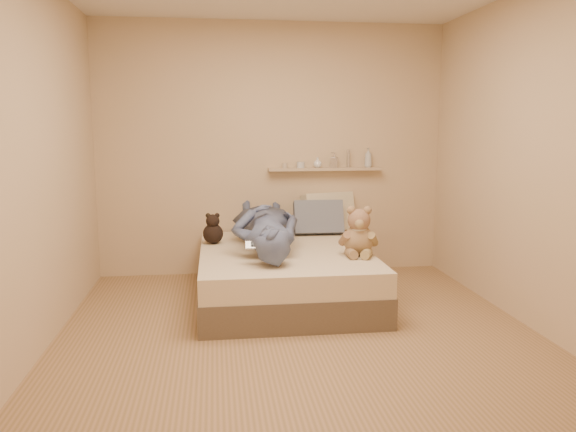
{
  "coord_description": "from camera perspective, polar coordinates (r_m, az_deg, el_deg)",
  "views": [
    {
      "loc": [
        -0.6,
        -3.95,
        1.54
      ],
      "look_at": [
        0.0,
        0.65,
        0.8
      ],
      "focal_mm": 35.0,
      "sensor_mm": 36.0,
      "label": 1
    }
  ],
  "objects": [
    {
      "name": "pillow_grey",
      "position": [
        5.74,
        3.1,
        -0.17
      ],
      "size": [
        0.51,
        0.27,
        0.37
      ],
      "primitive_type": "cube",
      "rotation": [
        -0.38,
        0.0,
        -0.03
      ],
      "color": "slate",
      "rests_on": "bed"
    },
    {
      "name": "wall_shelf",
      "position": [
        5.92,
        3.8,
        4.78
      ],
      "size": [
        1.2,
        0.12,
        0.03
      ],
      "primitive_type": "cube",
      "color": "tan",
      "rests_on": "wall_back"
    },
    {
      "name": "bed",
      "position": [
        5.09,
        -0.41,
        -5.92
      ],
      "size": [
        1.5,
        1.9,
        0.45
      ],
      "color": "brown",
      "rests_on": "floor"
    },
    {
      "name": "room",
      "position": [
        4.0,
        1.22,
        5.62
      ],
      "size": [
        3.8,
        3.8,
        3.8
      ],
      "color": "#9E7651",
      "rests_on": "ground"
    },
    {
      "name": "game_console",
      "position": [
        4.48,
        -3.2,
        -2.97
      ],
      "size": [
        0.18,
        0.08,
        0.06
      ],
      "color": "#B0B2B7",
      "rests_on": "bed"
    },
    {
      "name": "teddy_bear",
      "position": [
        4.81,
        7.19,
        -1.94
      ],
      "size": [
        0.35,
        0.35,
        0.43
      ],
      "color": "#9C7855",
      "rests_on": "bed"
    },
    {
      "name": "person",
      "position": [
        5.1,
        -2.35,
        -0.95
      ],
      "size": [
        0.67,
        1.72,
        0.41
      ],
      "primitive_type": "imported",
      "rotation": [
        0.0,
        0.0,
        3.11
      ],
      "color": "#4E5A7A",
      "rests_on": "bed"
    },
    {
      "name": "dark_plush",
      "position": [
        5.32,
        -7.63,
        -1.46
      ],
      "size": [
        0.19,
        0.19,
        0.29
      ],
      "color": "black",
      "rests_on": "bed"
    },
    {
      "name": "pillow_cream",
      "position": [
        5.9,
        4.14,
        0.36
      ],
      "size": [
        0.6,
        0.4,
        0.43
      ],
      "primitive_type": "cube",
      "rotation": [
        -0.26,
        0.0,
        0.29
      ],
      "color": "beige",
      "rests_on": "bed"
    },
    {
      "name": "shelf_bottles",
      "position": [
        5.94,
        4.99,
        5.65
      ],
      "size": [
        0.98,
        0.11,
        0.21
      ],
      "color": "#BAB09F",
      "rests_on": "wall_shelf"
    }
  ]
}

